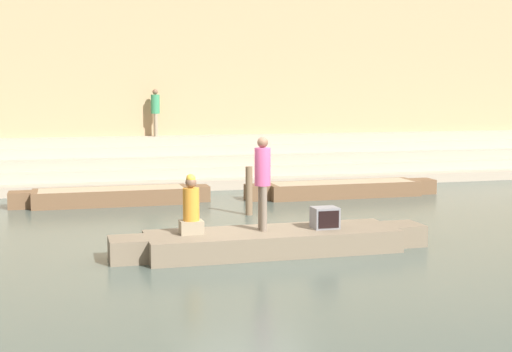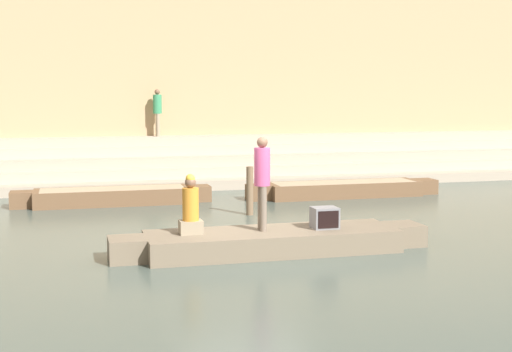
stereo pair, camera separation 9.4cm
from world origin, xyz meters
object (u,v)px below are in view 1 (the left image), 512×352
(rowboat_main, at_px, (273,241))
(moored_boat_distant, at_px, (112,196))
(person_standing, at_px, (263,176))
(person_on_steps, at_px, (155,109))
(tv_set, at_px, (325,218))
(mooring_post, at_px, (249,191))
(moored_boat_shore, at_px, (342,189))
(person_rowing, at_px, (191,209))

(rowboat_main, relative_size, moored_boat_distant, 1.15)
(person_standing, bearing_deg, person_on_steps, 87.35)
(person_standing, height_order, person_on_steps, person_on_steps)
(tv_set, bearing_deg, person_standing, 166.54)
(moored_boat_distant, height_order, mooring_post, mooring_post)
(person_standing, relative_size, moored_boat_distant, 0.33)
(moored_boat_shore, bearing_deg, tv_set, -110.12)
(person_standing, xyz_separation_m, moored_boat_shore, (4.22, 6.40, -1.22))
(person_on_steps, bearing_deg, moored_boat_distant, 6.17)
(tv_set, bearing_deg, moored_boat_distant, 109.43)
(rowboat_main, relative_size, tv_set, 12.52)
(rowboat_main, distance_m, moored_boat_distant, 7.19)
(person_standing, bearing_deg, rowboat_main, -24.03)
(moored_boat_shore, bearing_deg, person_standing, -118.74)
(tv_set, bearing_deg, mooring_post, 87.33)
(moored_boat_shore, height_order, person_on_steps, person_on_steps)
(moored_boat_distant, relative_size, person_on_steps, 3.27)
(moored_boat_distant, bearing_deg, mooring_post, -43.34)
(person_on_steps, bearing_deg, person_rowing, 21.47)
(rowboat_main, bearing_deg, moored_boat_distant, 111.24)
(person_rowing, distance_m, tv_set, 2.59)
(moored_boat_shore, xyz_separation_m, person_on_steps, (-4.68, 5.58, 2.21))
(mooring_post, bearing_deg, moored_boat_distant, 140.42)
(mooring_post, bearing_deg, tv_set, -84.30)
(mooring_post, bearing_deg, rowboat_main, -98.54)
(mooring_post, xyz_separation_m, person_on_steps, (-1.26, 7.92, 1.84))
(rowboat_main, bearing_deg, person_on_steps, 93.65)
(tv_set, distance_m, person_on_steps, 12.34)
(person_rowing, xyz_separation_m, moored_boat_distant, (-1.00, 6.65, -0.65))
(rowboat_main, height_order, person_on_steps, person_on_steps)
(rowboat_main, relative_size, moored_boat_shore, 1.06)
(moored_boat_distant, bearing_deg, person_on_steps, 66.67)
(person_standing, height_order, moored_boat_distant, person_standing)
(moored_boat_shore, bearing_deg, rowboat_main, -117.34)
(person_rowing, bearing_deg, mooring_post, 51.90)
(person_standing, relative_size, mooring_post, 1.47)
(moored_boat_distant, relative_size, mooring_post, 4.42)
(person_on_steps, bearing_deg, person_standing, 27.96)
(rowboat_main, height_order, tv_set, tv_set)
(moored_boat_shore, relative_size, moored_boat_distant, 1.09)
(moored_boat_distant, distance_m, person_on_steps, 6.06)
(person_standing, height_order, person_rowing, person_standing)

